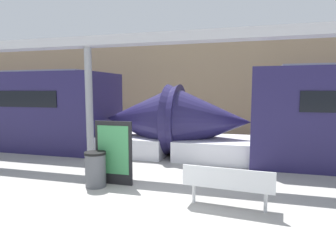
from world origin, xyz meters
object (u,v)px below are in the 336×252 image
at_px(poster_board, 114,153).
at_px(support_column_near, 89,107).
at_px(trash_bin, 96,169).
at_px(bench_near, 228,183).

distance_m(poster_board, support_column_near, 2.49).
bearing_deg(trash_bin, bench_near, -8.70).
height_order(poster_board, support_column_near, support_column_near).
height_order(bench_near, poster_board, poster_board).
height_order(trash_bin, support_column_near, support_column_near).
bearing_deg(trash_bin, poster_board, 42.91).
distance_m(bench_near, support_column_near, 5.33).
bearing_deg(support_column_near, bench_near, -27.80).
bearing_deg(bench_near, poster_board, 169.27).
height_order(bench_near, support_column_near, support_column_near).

